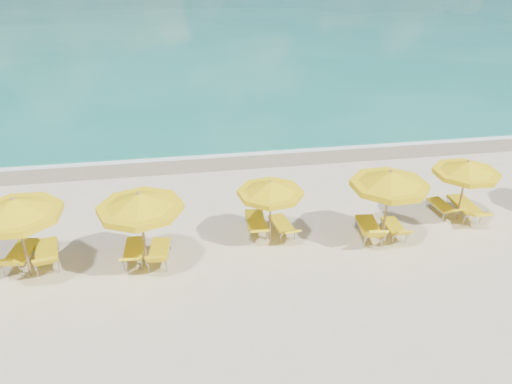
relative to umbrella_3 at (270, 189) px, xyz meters
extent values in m
plane|color=beige|center=(-0.27, -0.33, -1.86)|extent=(120.00, 120.00, 0.00)
cube|color=#167C67|center=(-0.27, 47.67, -1.86)|extent=(120.00, 80.00, 0.30)
cube|color=tan|center=(-0.27, 7.07, -1.86)|extent=(120.00, 2.60, 0.01)
cube|color=white|center=(-0.27, 7.87, -1.86)|extent=(120.00, 1.20, 0.03)
cube|color=white|center=(-6.27, 16.67, -1.86)|extent=(14.00, 0.36, 0.05)
cube|color=white|center=(7.73, 23.67, -1.86)|extent=(18.00, 0.30, 0.05)
cylinder|color=tan|center=(-7.41, -0.79, -0.61)|extent=(0.08, 0.08, 2.50)
cone|color=yellow|center=(-7.41, -0.79, 0.44)|extent=(3.28, 3.28, 0.50)
cylinder|color=yellow|center=(-7.41, -0.79, 0.19)|extent=(3.31, 3.31, 0.20)
sphere|color=tan|center=(-7.41, -0.79, 0.69)|extent=(0.11, 0.11, 0.11)
cylinder|color=tan|center=(-4.01, -0.91, -0.64)|extent=(0.08, 0.08, 2.45)
cone|color=yellow|center=(-4.01, -0.91, 0.39)|extent=(2.64, 2.64, 0.49)
cylinder|color=yellow|center=(-4.01, -0.91, 0.15)|extent=(2.66, 2.66, 0.20)
sphere|color=tan|center=(-4.01, -0.91, 0.64)|extent=(0.11, 0.11, 0.11)
cylinder|color=tan|center=(0.00, 0.00, -0.82)|extent=(0.07, 0.07, 2.09)
cone|color=yellow|center=(0.00, 0.00, 0.06)|extent=(2.55, 2.55, 0.42)
cylinder|color=yellow|center=(0.00, 0.00, -0.14)|extent=(2.57, 2.57, 0.17)
sphere|color=tan|center=(0.00, 0.00, 0.28)|extent=(0.09, 0.09, 0.09)
cylinder|color=tan|center=(3.70, -0.64, -0.64)|extent=(0.08, 0.08, 2.44)
cone|color=yellow|center=(3.70, -0.64, 0.38)|extent=(3.18, 3.18, 0.49)
cylinder|color=yellow|center=(3.70, -0.64, 0.14)|extent=(3.21, 3.21, 0.19)
sphere|color=tan|center=(3.70, -0.64, 0.63)|extent=(0.11, 0.11, 0.11)
cylinder|color=tan|center=(6.88, 0.23, -0.77)|extent=(0.07, 0.07, 2.19)
cone|color=yellow|center=(6.88, 0.23, 0.15)|extent=(2.96, 2.96, 0.44)
cylinder|color=yellow|center=(6.88, 0.23, -0.06)|extent=(2.99, 2.99, 0.18)
sphere|color=tan|center=(6.88, 0.23, 0.38)|extent=(0.10, 0.10, 0.10)
cube|color=yellow|center=(-7.76, -0.10, -1.45)|extent=(0.83, 1.51, 0.09)
cube|color=yellow|center=(-7.89, -1.04, -1.20)|extent=(0.71, 0.61, 0.55)
cube|color=yellow|center=(-7.01, -0.18, -1.44)|extent=(0.92, 1.55, 0.09)
cube|color=yellow|center=(-6.82, -1.14, -1.21)|extent=(0.75, 0.68, 0.52)
cube|color=yellow|center=(-4.37, -0.42, -1.49)|extent=(0.64, 1.32, 0.08)
cube|color=yellow|center=(-4.41, -1.31, -1.31)|extent=(0.60, 0.57, 0.42)
cube|color=yellow|center=(-3.60, -0.63, -1.49)|extent=(0.70, 1.34, 0.08)
cube|color=yellow|center=(-3.69, -1.48, -1.27)|extent=(0.62, 0.53, 0.49)
cube|color=yellow|center=(-0.36, 0.67, -1.46)|extent=(0.69, 1.41, 0.08)
cube|color=yellow|center=(-0.42, -0.30, -1.32)|extent=(0.65, 0.65, 0.36)
cube|color=yellow|center=(0.47, 0.38, -1.51)|extent=(0.71, 1.27, 0.07)
cube|color=yellow|center=(0.60, -0.46, -1.37)|extent=(0.61, 0.60, 0.34)
cube|color=yellow|center=(3.29, -0.37, -1.46)|extent=(0.79, 1.46, 0.09)
cube|color=yellow|center=(3.18, -1.28, -1.22)|extent=(0.68, 0.59, 0.53)
cube|color=yellow|center=(4.17, -0.39, -1.53)|extent=(0.56, 1.17, 0.07)
cube|color=yellow|center=(4.14, -1.16, -1.35)|extent=(0.53, 0.47, 0.41)
cube|color=yellow|center=(6.48, 0.73, -1.53)|extent=(0.62, 1.20, 0.07)
cube|color=yellow|center=(6.55, -0.06, -1.36)|extent=(0.56, 0.52, 0.38)
cube|color=yellow|center=(7.25, 0.52, -1.45)|extent=(0.70, 1.45, 0.09)
cube|color=yellow|center=(7.21, -0.50, -1.32)|extent=(0.66, 0.68, 0.34)
camera|label=1|loc=(-2.82, -13.92, 7.00)|focal=35.00mm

